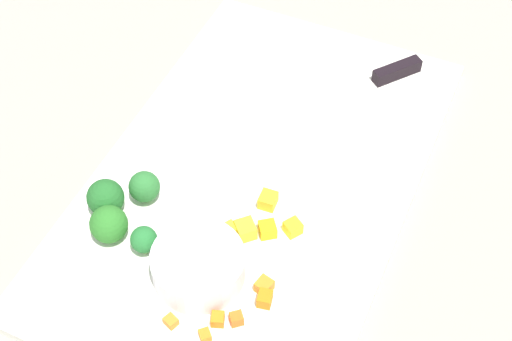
% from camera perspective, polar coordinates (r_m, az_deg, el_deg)
% --- Properties ---
extents(ground_plane, '(4.00, 4.00, 0.00)m').
position_cam_1_polar(ground_plane, '(0.82, 0.00, -0.98)').
color(ground_plane, '#9A9689').
extents(cutting_board, '(0.53, 0.33, 0.01)m').
position_cam_1_polar(cutting_board, '(0.81, 0.00, -0.71)').
color(cutting_board, white).
rests_on(cutting_board, ground_plane).
extents(prep_bowl, '(0.09, 0.09, 0.03)m').
position_cam_1_polar(prep_bowl, '(0.73, -4.70, -7.17)').
color(prep_bowl, white).
rests_on(prep_bowl, cutting_board).
extents(chef_knife, '(0.28, 0.23, 0.02)m').
position_cam_1_polar(chef_knife, '(0.89, 6.06, 5.71)').
color(chef_knife, silver).
rests_on(chef_knife, cutting_board).
extents(carrot_dice_0, '(0.02, 0.02, 0.01)m').
position_cam_1_polar(carrot_dice_0, '(0.71, -1.51, -11.30)').
color(carrot_dice_0, orange).
rests_on(carrot_dice_0, cutting_board).
extents(carrot_dice_1, '(0.02, 0.02, 0.01)m').
position_cam_1_polar(carrot_dice_1, '(0.70, -3.94, -12.49)').
color(carrot_dice_1, orange).
rests_on(carrot_dice_1, cutting_board).
extents(carrot_dice_2, '(0.02, 0.02, 0.01)m').
position_cam_1_polar(carrot_dice_2, '(0.72, 0.63, -8.85)').
color(carrot_dice_2, orange).
rests_on(carrot_dice_2, cutting_board).
extents(carrot_dice_3, '(0.02, 0.02, 0.01)m').
position_cam_1_polar(carrot_dice_3, '(0.71, -2.95, -11.32)').
color(carrot_dice_3, orange).
rests_on(carrot_dice_3, cutting_board).
extents(carrot_dice_4, '(0.01, 0.01, 0.01)m').
position_cam_1_polar(carrot_dice_4, '(0.71, -6.50, -11.44)').
color(carrot_dice_4, orange).
rests_on(carrot_dice_4, cutting_board).
extents(carrot_dice_5, '(0.02, 0.02, 0.01)m').
position_cam_1_polar(carrot_dice_5, '(0.72, 0.68, -9.81)').
color(carrot_dice_5, orange).
rests_on(carrot_dice_5, cutting_board).
extents(pepper_dice_0, '(0.02, 0.02, 0.01)m').
position_cam_1_polar(pepper_dice_0, '(0.76, 2.84, -4.40)').
color(pepper_dice_0, yellow).
rests_on(pepper_dice_0, cutting_board).
extents(pepper_dice_1, '(0.02, 0.02, 0.01)m').
position_cam_1_polar(pepper_dice_1, '(0.76, -2.00, -4.57)').
color(pepper_dice_1, yellow).
rests_on(pepper_dice_1, cutting_board).
extents(pepper_dice_2, '(0.02, 0.02, 0.01)m').
position_cam_1_polar(pepper_dice_2, '(0.78, 0.93, -2.29)').
color(pepper_dice_2, yellow).
rests_on(pepper_dice_2, cutting_board).
extents(pepper_dice_3, '(0.02, 0.02, 0.01)m').
position_cam_1_polar(pepper_dice_3, '(0.76, 0.89, -4.54)').
color(pepper_dice_3, yellow).
rests_on(pepper_dice_3, cutting_board).
extents(pepper_dice_4, '(0.03, 0.03, 0.02)m').
position_cam_1_polar(pepper_dice_4, '(0.76, -0.81, -4.56)').
color(pepper_dice_4, yellow).
rests_on(pepper_dice_4, cutting_board).
extents(broccoli_floret_0, '(0.04, 0.04, 0.04)m').
position_cam_1_polar(broccoli_floret_0, '(0.78, -11.47, -2.07)').
color(broccoli_floret_0, '#87AB5A').
rests_on(broccoli_floret_0, cutting_board).
extents(broccoli_floret_1, '(0.04, 0.04, 0.04)m').
position_cam_1_polar(broccoli_floret_1, '(0.76, -11.22, -4.08)').
color(broccoli_floret_1, '#83AB64').
rests_on(broccoli_floret_1, cutting_board).
extents(broccoli_floret_2, '(0.03, 0.03, 0.04)m').
position_cam_1_polar(broccoli_floret_2, '(0.78, -8.56, -1.26)').
color(broccoli_floret_2, '#86BD64').
rests_on(broccoli_floret_2, cutting_board).
extents(broccoli_floret_3, '(0.03, 0.03, 0.03)m').
position_cam_1_polar(broccoli_floret_3, '(0.74, -8.59, -5.28)').
color(broccoli_floret_3, '#84BD68').
rests_on(broccoli_floret_3, cutting_board).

